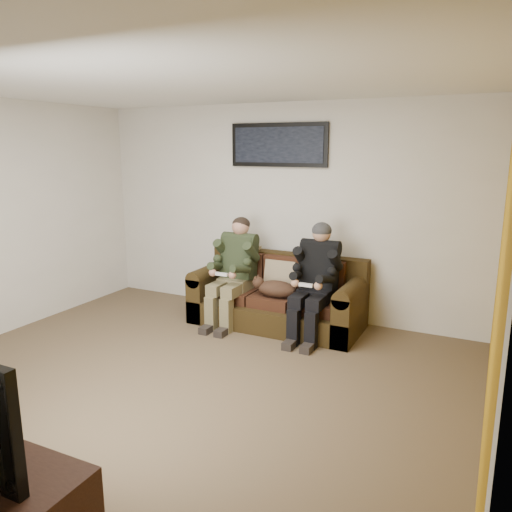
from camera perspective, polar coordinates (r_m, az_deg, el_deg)
The scene contains 12 objects.
floor at distance 4.69m, azimuth -8.76°, elevation -14.09°, with size 5.00×5.00×0.00m, color brown.
ceiling at distance 4.24m, azimuth -9.97°, elevation 19.26°, with size 5.00×5.00×0.00m, color silver.
wall_back at distance 6.22m, azimuth 2.80°, elevation 5.18°, with size 5.00×5.00×0.00m, color beige.
wall_right at distance 3.50m, azimuth 26.28°, elevation -1.80°, with size 4.50×4.50×0.00m, color beige.
accent_wall_right at distance 3.50m, azimuth 26.11°, elevation -1.78°, with size 4.50×4.50×0.00m, color #B07C11.
sofa at distance 5.98m, azimuth 2.65°, elevation -4.87°, with size 1.99×0.86×0.82m.
throw_pillow at distance 5.93m, azimuth 2.82°, elevation -2.27°, with size 0.38×0.11×0.36m, color #978263.
throw_blanket at distance 6.32m, azimuth -1.40°, elevation 0.85°, with size 0.41×0.20×0.07m, color #B9AD88.
person_left at distance 5.95m, azimuth -2.48°, elevation -1.08°, with size 0.51×0.87×1.25m.
person_right at distance 5.54m, azimuth 6.85°, elevation -2.13°, with size 0.51×0.86×1.26m.
cat at distance 5.71m, azimuth 2.20°, elevation -3.70°, with size 0.66×0.26×0.24m.
framed_poster at distance 6.15m, azimuth 2.58°, elevation 12.57°, with size 1.25×0.05×0.52m.
Camera 1 is at (2.46, -3.41, 2.08)m, focal length 35.00 mm.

